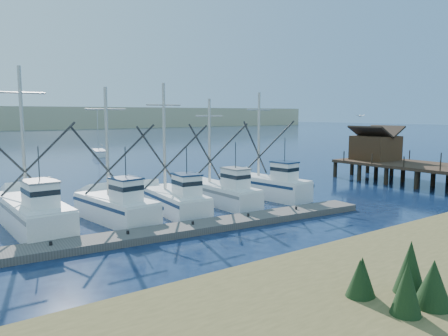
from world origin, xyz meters
The scene contains 7 objects.
ground centered at (0.00, 0.00, 0.00)m, with size 500.00×500.00×0.00m, color #0B1834.
shore_bank centered at (-8.00, -10.00, 0.80)m, with size 40.00×10.00×1.60m, color #4C422D.
floating_dock centered at (-9.07, 5.26, 0.21)m, with size 31.47×2.10×0.42m, color #58534E.
timber_pier centered at (21.50, 8.46, 2.57)m, with size 7.00×20.00×8.00m.
trawler_fleet centered at (-9.69, 10.29, 1.00)m, with size 30.65×9.16×9.91m.
sailboat_near centered at (5.94, 54.04, 0.49)m, with size 3.19×6.72×8.10m.
flying_gull centered at (14.92, 9.16, 6.79)m, with size 1.25×0.23×0.23m.
Camera 1 is at (-19.42, -16.70, 7.00)m, focal length 35.00 mm.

